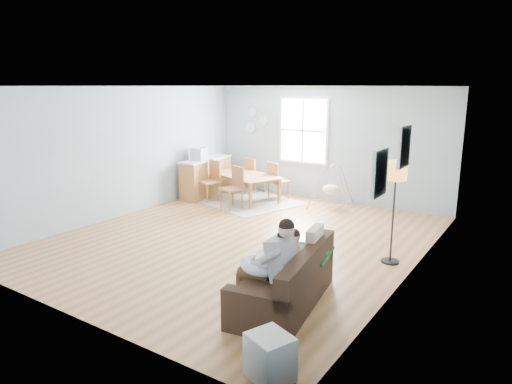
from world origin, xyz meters
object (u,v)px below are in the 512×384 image
Objects in this scene: toddler at (288,251)px; floor_lamp at (396,179)px; father at (271,262)px; storage_cube at (269,357)px; sofa at (287,285)px; chair_se at (234,185)px; dining_table at (244,187)px; counter at (206,177)px; monitor at (199,154)px; baby_swing at (331,189)px; chair_ne at (276,179)px; chair_nw at (253,173)px; chair_sw at (212,178)px.

floor_lamp is (0.74, 1.96, 0.69)m from toddler.
father reaches higher than storage_cube.
sofa is at bearing -59.32° from toddler.
sofa is 2.08× the size of chair_se.
counter is (-1.10, -0.09, 0.16)m from dining_table.
sofa is 5.60× the size of monitor.
dining_table is (-4.18, 5.55, 0.10)m from storage_cube.
floor_lamp reaches higher than baby_swing.
counter is at bearing 160.03° from floor_lamp.
chair_se is at bearing 131.38° from father.
chair_se is at bearing -144.65° from baby_swing.
father reaches higher than chair_ne.
chair_nw is 0.77× the size of baby_swing.
toddler is 4.75m from baby_swing.
chair_nw reaches higher than sofa.
chair_nw is at bearing 148.26° from floor_lamp.
chair_se is 1.49m from counter.
chair_sw is (-4.21, 3.69, 0.29)m from sofa.
chair_sw is at bearing 138.70° from sofa.
chair_sw is 0.60m from counter.
chair_sw is (-4.81, 5.09, 0.34)m from storage_cube.
sofa is at bearing -52.00° from chair_nw.
monitor is 0.29× the size of baby_swing.
father is at bearing -86.80° from toddler.
floor_lamp reaches higher than chair_se.
chair_sw is (-4.11, 3.53, -0.08)m from toddler.
storage_cube is (0.68, -1.12, -0.43)m from father.
monitor reaches higher than chair_sw.
baby_swing is at bearing 107.68° from toddler.
floor_lamp is 1.70× the size of chair_se.
counter is (-4.68, 4.06, 0.21)m from sofa.
baby_swing reaches higher than storage_cube.
chair_se is at bearing -25.53° from counter.
chair_ne is 1.98m from monitor.
father is at bearing -41.41° from monitor.
toddler is at bearing -51.77° from chair_nw.
chair_se is (-3.97, 1.29, -0.79)m from floor_lamp.
father is 1.25× the size of chair_sw.
sofa is 2.15× the size of chair_nw.
dining_table is at bearing 131.12° from toddler.
storage_cube is 7.60m from counter.
monitor is at bearing 162.98° from floor_lamp.
counter is 4.90× the size of monitor.
floor_lamp reaches higher than father.
monitor is at bearing -163.03° from baby_swing.
baby_swing is at bearing 11.29° from counter.
sofa is 4.78m from chair_se.
chair_ne is 1.42m from baby_swing.
toddler is at bearing -38.26° from monitor.
sofa is at bearing -57.38° from chair_ne.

